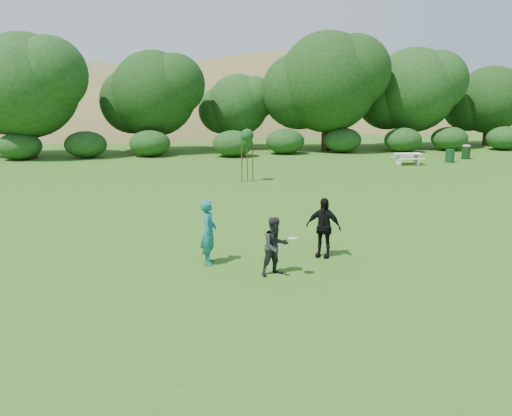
{
  "coord_description": "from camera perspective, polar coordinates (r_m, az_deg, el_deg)",
  "views": [
    {
      "loc": [
        -2.5,
        -12.36,
        4.68
      ],
      "look_at": [
        0.0,
        3.0,
        1.1
      ],
      "focal_mm": 35.0,
      "sensor_mm": 36.0,
      "label": 1
    }
  ],
  "objects": [
    {
      "name": "frisbee",
      "position": [
        12.87,
        4.24,
        -3.45
      ],
      "size": [
        0.27,
        0.27,
        0.07
      ],
      "color": "white",
      "rests_on": "ground"
    },
    {
      "name": "hillside",
      "position": [
        82.53,
        -7.72,
        1.2
      ],
      "size": [
        150.0,
        72.0,
        52.0
      ],
      "color": "olive",
      "rests_on": "ground"
    },
    {
      "name": "trash_can_lidded",
      "position": [
        39.73,
        22.88,
        5.96
      ],
      "size": [
        0.6,
        0.6,
        1.05
      ],
      "color": "#123315",
      "rests_on": "ground"
    },
    {
      "name": "player_black",
      "position": [
        14.62,
        7.7,
        -2.22
      ],
      "size": [
        1.1,
        0.92,
        1.77
      ],
      "primitive_type": "imported",
      "rotation": [
        0.0,
        0.0,
        -0.57
      ],
      "color": "black",
      "rests_on": "ground"
    },
    {
      "name": "sapling",
      "position": [
        26.88,
        -1.02,
        8.13
      ],
      "size": [
        0.7,
        0.7,
        2.85
      ],
      "color": "#382A16",
      "rests_on": "ground"
    },
    {
      "name": "player_teal",
      "position": [
        13.95,
        -5.45,
        -2.75
      ],
      "size": [
        0.56,
        0.74,
        1.84
      ],
      "primitive_type": "imported",
      "rotation": [
        0.0,
        0.0,
        1.39
      ],
      "color": "#196972",
      "rests_on": "ground"
    },
    {
      "name": "tree_row",
      "position": [
        41.44,
        -1.35,
        13.22
      ],
      "size": [
        53.92,
        10.38,
        9.62
      ],
      "color": "#3A2616",
      "rests_on": "ground"
    },
    {
      "name": "ground",
      "position": [
        13.45,
        2.07,
        -7.41
      ],
      "size": [
        120.0,
        120.0,
        0.0
      ],
      "primitive_type": "plane",
      "color": "#19470C",
      "rests_on": "ground"
    },
    {
      "name": "picnic_table",
      "position": [
        35.27,
        16.97,
        5.62
      ],
      "size": [
        1.8,
        1.48,
        0.76
      ],
      "color": "silver",
      "rests_on": "ground"
    },
    {
      "name": "trash_can_near",
      "position": [
        37.3,
        21.27,
        5.57
      ],
      "size": [
        0.6,
        0.6,
        0.9
      ],
      "primitive_type": "cylinder",
      "color": "#163C20",
      "rests_on": "ground"
    },
    {
      "name": "player_grey",
      "position": [
        13.08,
        2.22,
        -4.4
      ],
      "size": [
        0.91,
        0.8,
        1.56
      ],
      "primitive_type": "imported",
      "rotation": [
        0.0,
        0.0,
        0.32
      ],
      "color": "black",
      "rests_on": "ground"
    }
  ]
}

